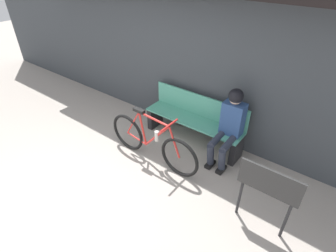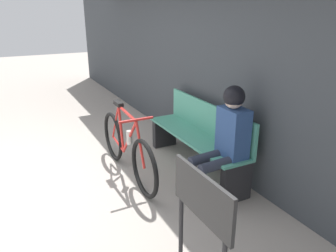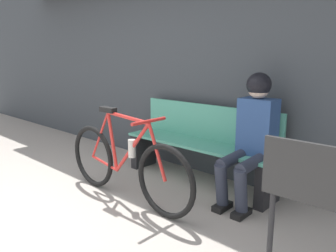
{
  "view_description": "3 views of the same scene",
  "coord_description": "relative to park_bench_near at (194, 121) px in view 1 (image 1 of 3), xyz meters",
  "views": [
    {
      "loc": [
        2.54,
        -1.15,
        2.93
      ],
      "look_at": [
        0.45,
        1.6,
        0.59
      ],
      "focal_mm": 28.0,
      "sensor_mm": 36.0,
      "label": 1
    },
    {
      "loc": [
        3.85,
        0.07,
        2.0
      ],
      "look_at": [
        0.64,
        1.74,
        0.69
      ],
      "focal_mm": 35.0,
      "sensor_mm": 36.0,
      "label": 2
    },
    {
      "loc": [
        2.7,
        -0.63,
        1.4
      ],
      "look_at": [
        0.47,
        1.79,
        0.7
      ],
      "focal_mm": 35.0,
      "sensor_mm": 36.0,
      "label": 3
    }
  ],
  "objects": [
    {
      "name": "ground_plane",
      "position": [
        -0.56,
        -2.22,
        -0.42
      ],
      "size": [
        24.0,
        24.0,
        0.0
      ],
      "primitive_type": "plane",
      "color": "#ADA399"
    },
    {
      "name": "park_bench_near",
      "position": [
        0.0,
        0.0,
        0.0
      ],
      "size": [
        1.81,
        0.42,
        0.87
      ],
      "color": "#51A88E",
      "rests_on": "ground_plane"
    },
    {
      "name": "bicycle",
      "position": [
        -0.23,
        -0.89,
        -0.05
      ],
      "size": [
        1.75,
        0.4,
        0.91
      ],
      "color": "black",
      "rests_on": "ground_plane"
    },
    {
      "name": "signboard",
      "position": [
        1.62,
        -1.01,
        0.26
      ],
      "size": [
        0.72,
        0.04,
        0.93
      ],
      "color": "#232326",
      "rests_on": "ground_plane"
    },
    {
      "name": "person_seated",
      "position": [
        0.7,
        -0.11,
        0.3
      ],
      "size": [
        0.34,
        0.63,
        1.26
      ],
      "color": "#2D3342",
      "rests_on": "ground_plane"
    },
    {
      "name": "storefront_wall",
      "position": [
        -0.56,
        0.31,
        1.25
      ],
      "size": [
        12.0,
        0.56,
        3.2
      ],
      "color": "#3D4247",
      "rests_on": "ground_plane"
    }
  ]
}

